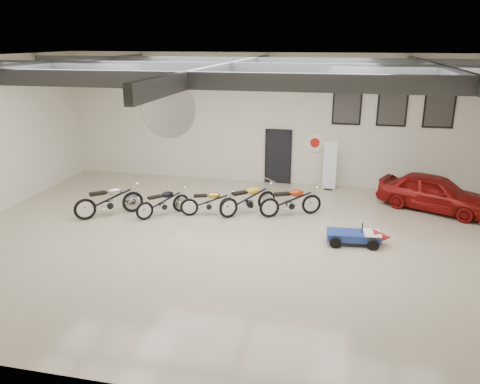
% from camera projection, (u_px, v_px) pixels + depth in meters
% --- Properties ---
extents(floor, '(16.00, 12.00, 0.01)m').
position_uv_depth(floor, '(231.00, 242.00, 13.24)').
color(floor, tan).
rests_on(floor, ground).
extents(ceiling, '(16.00, 12.00, 0.01)m').
position_uv_depth(ceiling, '(230.00, 59.00, 11.68)').
color(ceiling, gray).
rests_on(ceiling, back_wall).
extents(back_wall, '(16.00, 0.02, 5.00)m').
position_uv_depth(back_wall, '(266.00, 120.00, 18.03)').
color(back_wall, beige).
rests_on(back_wall, floor).
extents(ceiling_beams, '(15.80, 11.80, 0.32)m').
position_uv_depth(ceiling_beams, '(230.00, 69.00, 11.76)').
color(ceiling_beams, '#55575C').
rests_on(ceiling_beams, ceiling).
extents(door, '(0.92, 0.08, 2.10)m').
position_uv_depth(door, '(278.00, 157.00, 18.34)').
color(door, black).
rests_on(door, back_wall).
extents(logo_plaque, '(2.30, 0.06, 1.16)m').
position_uv_depth(logo_plaque, '(168.00, 109.00, 18.70)').
color(logo_plaque, silver).
rests_on(logo_plaque, back_wall).
extents(poster_left, '(1.05, 0.08, 1.35)m').
position_uv_depth(poster_left, '(347.00, 106.00, 17.20)').
color(poster_left, black).
rests_on(poster_left, back_wall).
extents(poster_mid, '(1.05, 0.08, 1.35)m').
position_uv_depth(poster_mid, '(392.00, 108.00, 16.88)').
color(poster_mid, black).
rests_on(poster_mid, back_wall).
extents(poster_right, '(1.05, 0.08, 1.35)m').
position_uv_depth(poster_right, '(439.00, 109.00, 16.56)').
color(poster_right, black).
rests_on(poster_right, back_wall).
extents(oil_sign, '(0.72, 0.10, 0.72)m').
position_uv_depth(oil_sign, '(315.00, 143.00, 17.85)').
color(oil_sign, white).
rests_on(oil_sign, back_wall).
extents(banner_stand, '(0.54, 0.29, 1.86)m').
position_uv_depth(banner_stand, '(330.00, 166.00, 17.55)').
color(banner_stand, white).
rests_on(banner_stand, floor).
extents(motorcycle_silver, '(2.10, 1.92, 1.13)m').
position_uv_depth(motorcycle_silver, '(109.00, 199.00, 15.01)').
color(motorcycle_silver, silver).
rests_on(motorcycle_silver, floor).
extents(motorcycle_black, '(1.67, 1.75, 0.96)m').
position_uv_depth(motorcycle_black, '(163.00, 202.00, 15.06)').
color(motorcycle_black, silver).
rests_on(motorcycle_black, floor).
extents(motorcycle_gold, '(1.90, 1.08, 0.94)m').
position_uv_depth(motorcycle_gold, '(209.00, 201.00, 15.10)').
color(motorcycle_gold, silver).
rests_on(motorcycle_gold, floor).
extents(motorcycle_yellow, '(1.95, 1.86, 1.07)m').
position_uv_depth(motorcycle_yellow, '(248.00, 198.00, 15.20)').
color(motorcycle_yellow, silver).
rests_on(motorcycle_yellow, floor).
extents(motorcycle_red, '(2.11, 1.45, 1.06)m').
position_uv_depth(motorcycle_red, '(291.00, 200.00, 15.04)').
color(motorcycle_red, silver).
rests_on(motorcycle_red, floor).
extents(go_kart, '(1.85, 0.95, 0.65)m').
position_uv_depth(go_kart, '(359.00, 233.00, 13.00)').
color(go_kart, navy).
rests_on(go_kart, floor).
extents(vintage_car, '(2.81, 3.85, 1.22)m').
position_uv_depth(vintage_car, '(434.00, 192.00, 15.55)').
color(vintage_car, maroon).
rests_on(vintage_car, floor).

